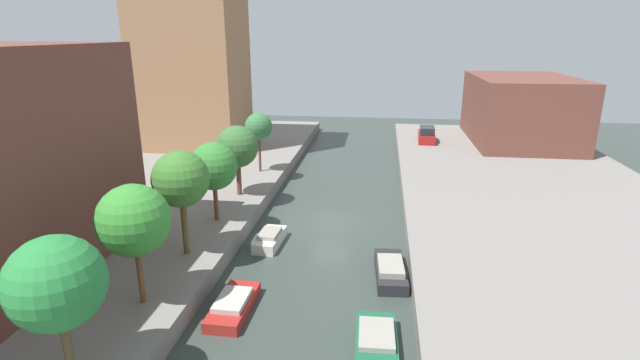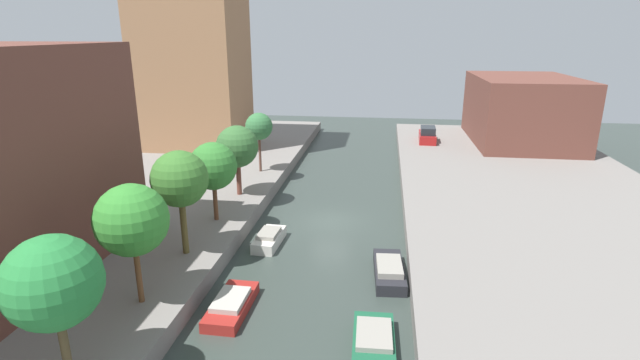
% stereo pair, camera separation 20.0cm
% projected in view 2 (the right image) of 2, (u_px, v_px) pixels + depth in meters
% --- Properties ---
extents(ground_plane, '(84.00, 84.00, 0.00)m').
position_uv_depth(ground_plane, '(330.00, 222.00, 32.77)').
color(ground_plane, '#333D38').
extents(quay_left, '(20.00, 64.00, 1.00)m').
position_uv_depth(quay_left, '(125.00, 205.00, 34.56)').
color(quay_left, gray).
rests_on(quay_left, ground_plane).
extents(quay_right, '(20.00, 64.00, 1.00)m').
position_uv_depth(quay_right, '(562.00, 226.00, 30.68)').
color(quay_right, gray).
rests_on(quay_right, ground_plane).
extents(apartment_tower_far, '(10.00, 8.04, 21.89)m').
position_uv_depth(apartment_tower_far, '(190.00, 37.00, 47.23)').
color(apartment_tower_far, '#9E704C').
rests_on(apartment_tower_far, quay_left).
extents(low_block_right, '(10.00, 14.93, 6.96)m').
position_uv_depth(low_block_right, '(522.00, 110.00, 51.08)').
color(low_block_right, brown).
rests_on(low_block_right, quay_right).
extents(street_tree_0, '(3.17, 3.17, 5.35)m').
position_uv_depth(street_tree_0, '(53.00, 283.00, 15.37)').
color(street_tree_0, brown).
rests_on(street_tree_0, quay_left).
extents(street_tree_1, '(3.12, 3.12, 5.46)m').
position_uv_depth(street_tree_1, '(132.00, 220.00, 20.08)').
color(street_tree_1, brown).
rests_on(street_tree_1, quay_left).
extents(street_tree_2, '(2.97, 2.97, 5.69)m').
position_uv_depth(street_tree_2, '(180.00, 180.00, 24.68)').
color(street_tree_2, brown).
rests_on(street_tree_2, quay_left).
extents(street_tree_3, '(2.98, 2.98, 5.04)m').
position_uv_depth(street_tree_3, '(213.00, 166.00, 29.45)').
color(street_tree_3, brown).
rests_on(street_tree_3, quay_left).
extents(street_tree_4, '(3.04, 3.04, 5.13)m').
position_uv_depth(street_tree_4, '(237.00, 147.00, 34.17)').
color(street_tree_4, brown).
rests_on(street_tree_4, quay_left).
extents(street_tree_5, '(2.29, 2.29, 5.04)m').
position_uv_depth(street_tree_5, '(259.00, 127.00, 39.89)').
color(street_tree_5, brown).
rests_on(street_tree_5, quay_left).
extents(parked_car, '(1.93, 4.44, 1.67)m').
position_uv_depth(parked_car, '(427.00, 135.00, 51.86)').
color(parked_car, maroon).
rests_on(parked_car, quay_right).
extents(moored_boat_left_1, '(1.66, 3.90, 0.78)m').
position_uv_depth(moored_boat_left_1, '(231.00, 305.00, 22.17)').
color(moored_boat_left_1, maroon).
rests_on(moored_boat_left_1, ground_plane).
extents(moored_boat_left_2, '(1.50, 3.32, 0.90)m').
position_uv_depth(moored_boat_left_2, '(269.00, 239.00, 29.11)').
color(moored_boat_left_2, beige).
rests_on(moored_boat_left_2, ground_plane).
extents(moored_boat_right_1, '(1.82, 3.95, 0.82)m').
position_uv_depth(moored_boat_right_1, '(374.00, 344.00, 19.38)').
color(moored_boat_right_1, '#195638').
rests_on(moored_boat_right_1, ground_plane).
extents(moored_boat_right_2, '(1.79, 4.30, 0.93)m').
position_uv_depth(moored_boat_right_2, '(389.00, 270.00, 25.25)').
color(moored_boat_right_2, '#232328').
rests_on(moored_boat_right_2, ground_plane).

